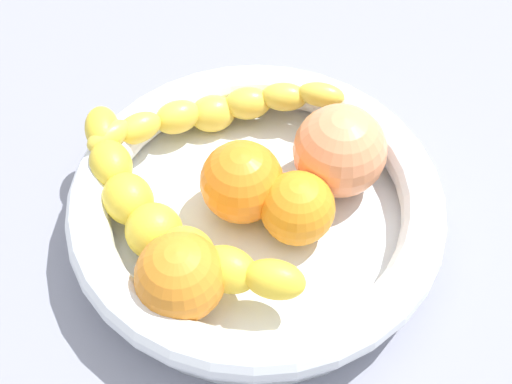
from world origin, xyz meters
The scene contains 8 objects.
kitchen_counter centered at (0.00, 0.00, 1.50)cm, with size 120.00×120.00×3.00cm, color gray.
fruit_bowl centered at (0.00, 0.00, 5.96)cm, with size 29.91×29.91×5.69cm.
banana_draped_left centered at (-6.01, 4.43, 8.08)cm, with size 9.96×24.76×5.10cm.
banana_draped_right centered at (5.37, 8.05, 7.80)cm, with size 17.78×15.55×4.79cm.
orange_front centered at (0.57, -3.47, 8.10)cm, with size 5.83×5.83×5.83cm, color orange.
orange_mid_left centered at (-9.48, -0.19, 8.48)cm, with size 6.59×6.59×6.59cm, color orange.
orange_mid_right centered at (0.50, 1.34, 8.50)cm, with size 6.62×6.62×6.62cm, color orange.
peach_blush centered at (6.70, -3.52, 8.98)cm, with size 7.58×7.58×7.58cm, color #F39260.
Camera 1 is at (-27.74, -19.00, 52.12)cm, focal length 49.95 mm.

